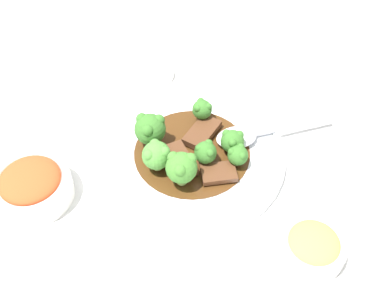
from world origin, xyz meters
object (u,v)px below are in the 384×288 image
beef_strip_0 (180,160)px  broccoli_floret_1 (238,155)px  broccoli_floret_2 (156,155)px  side_bowl_kimchi (32,185)px  side_bowl_appetizer (312,247)px  broccoli_floret_0 (232,141)px  serving_spoon (244,136)px  beef_strip_2 (202,132)px  broccoli_floret_4 (205,152)px  broccoli_floret_6 (181,167)px  beef_strip_1 (219,173)px  broccoli_floret_5 (202,109)px  sauce_dish (156,74)px  main_plate (192,153)px  broccoli_floret_3 (150,129)px

beef_strip_0 → broccoli_floret_1: broccoli_floret_1 is taller
broccoli_floret_2 → side_bowl_kimchi: (-0.19, 0.04, -0.02)m
beef_strip_0 → side_bowl_appetizer: 0.24m
broccoli_floret_0 → serving_spoon: bearing=27.4°
beef_strip_2 → broccoli_floret_4: broccoli_floret_4 is taller
broccoli_floret_1 → broccoli_floret_4: (-0.05, 0.02, 0.00)m
broccoli_floret_1 → broccoli_floret_6: bearing=179.4°
beef_strip_1 → serving_spoon: bearing=36.2°
broccoli_floret_5 → sauce_dish: (-0.03, 0.17, -0.04)m
main_plate → broccoli_floret_6: 0.08m
broccoli_floret_1 → sauce_dish: size_ratio=0.50×
side_bowl_kimchi → beef_strip_0: bearing=-10.3°
beef_strip_2 → broccoli_floret_5: bearing=66.2°
beef_strip_2 → broccoli_floret_4: size_ratio=1.90×
serving_spoon → broccoli_floret_1: bearing=-128.9°
main_plate → broccoli_floret_5: (0.04, 0.06, 0.03)m
broccoli_floret_3 → broccoli_floret_5: 0.10m
beef_strip_2 → broccoli_floret_4: bearing=-109.4°
broccoli_floret_6 → sauce_dish: 0.29m
side_bowl_appetizer → beef_strip_2: bearing=101.7°
beef_strip_0 → broccoli_floret_3: (-0.03, 0.06, 0.03)m
broccoli_floret_6 → side_bowl_kimchi: (-0.22, 0.08, -0.03)m
sauce_dish → broccoli_floret_0: bearing=-80.3°
broccoli_floret_6 → side_bowl_kimchi: 0.23m
broccoli_floret_3 → side_bowl_kimchi: bearing=-175.1°
beef_strip_0 → sauce_dish: (0.05, 0.24, -0.02)m
broccoli_floret_0 → broccoli_floret_2: size_ratio=0.80×
broccoli_floret_0 → broccoli_floret_6: (-0.10, -0.03, 0.01)m
side_bowl_appetizer → sauce_dish: size_ratio=1.27×
broccoli_floret_0 → broccoli_floret_6: broccoli_floret_6 is taller
broccoli_floret_4 → side_bowl_appetizer: (0.07, -0.20, -0.02)m
broccoli_floret_3 → broccoli_floret_4: 0.10m
broccoli_floret_2 → sauce_dish: 0.25m
broccoli_floret_2 → side_bowl_kimchi: 0.20m
broccoli_floret_4 → side_bowl_appetizer: broccoli_floret_4 is taller
broccoli_floret_2 → broccoli_floret_6: bearing=-59.4°
main_plate → broccoli_floret_6: size_ratio=5.27×
beef_strip_1 → broccoli_floret_4: broccoli_floret_4 is taller
broccoli_floret_6 → serving_spoon: bearing=18.2°
main_plate → beef_strip_2: (0.03, 0.03, 0.01)m
side_bowl_kimchi → broccoli_floret_6: bearing=-19.6°
broccoli_floret_0 → side_bowl_appetizer: size_ratio=0.45×
beef_strip_0 → serving_spoon: size_ratio=0.33×
broccoli_floret_0 → broccoli_floret_2: 0.13m
broccoli_floret_0 → broccoli_floret_1: size_ratio=1.14×
broccoli_floret_2 → broccoli_floret_3: size_ratio=0.86×
beef_strip_2 → broccoli_floret_0: (0.03, -0.05, 0.02)m
beef_strip_2 → broccoli_floret_2: size_ratio=1.54×
main_plate → broccoli_floret_0: bearing=-24.4°
beef_strip_2 → side_bowl_appetizer: 0.26m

